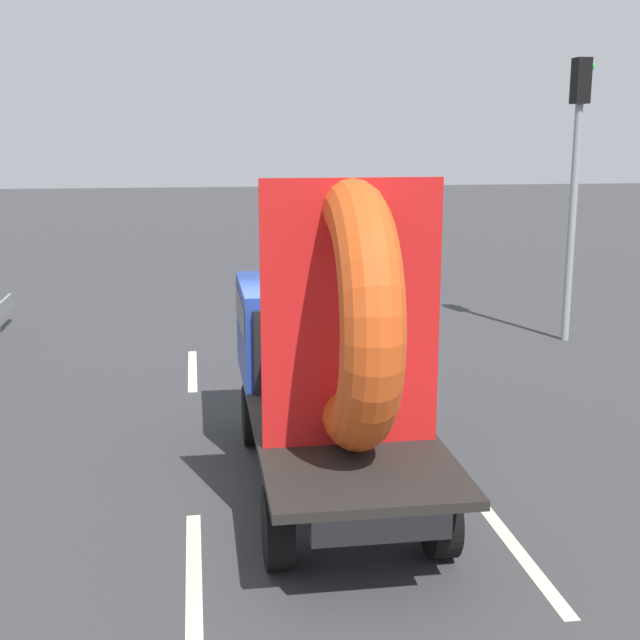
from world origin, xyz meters
The scene contains 8 objects.
ground_plane centered at (0.00, 0.00, 0.00)m, with size 120.00×120.00×0.00m, color #38383A.
flatbed_truck centered at (-0.04, -0.40, 1.77)m, with size 2.02×5.76×3.92m.
distant_sedan centered at (3.38, 14.50, 0.75)m, with size 1.83×4.27×1.39m.
traffic_light centered at (6.18, 6.26, 3.80)m, with size 0.42×0.36×5.83m.
lane_dash_left_near centered at (-1.75, -2.66, 0.00)m, with size 2.73×0.16×0.01m, color beige.
lane_dash_left_far centered at (-1.75, 4.99, 0.00)m, with size 2.82×0.16×0.01m, color beige.
lane_dash_right_near centered at (1.67, -2.65, 0.00)m, with size 2.74×0.16×0.01m, color beige.
lane_dash_right_far centered at (1.67, 4.92, 0.00)m, with size 2.90×0.16×0.01m, color beige.
Camera 1 is at (-1.64, -10.62, 4.36)m, focal length 47.98 mm.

